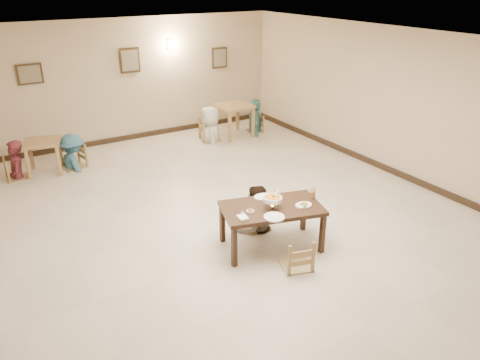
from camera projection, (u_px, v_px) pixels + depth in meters
floor at (229, 216)px, 8.27m from camera, size 10.00×10.00×0.00m
ceiling at (227, 41)px, 7.05m from camera, size 10.00×10.00×0.00m
wall_back at (127, 81)px, 11.57m from camera, size 10.00×0.00×10.00m
wall_right at (397, 103)px, 9.56m from camera, size 0.00×10.00×10.00m
baseboard_back at (133, 137)px, 12.13m from camera, size 8.00×0.06×0.12m
baseboard_right at (387, 169)px, 10.13m from camera, size 0.06×10.00×0.12m
picture_a at (30, 74)px, 10.33m from camera, size 0.55×0.04×0.45m
picture_b at (130, 60)px, 11.38m from camera, size 0.50×0.04×0.60m
picture_c at (220, 58)px, 12.63m from camera, size 0.45×0.04×0.55m
wall_sconce at (171, 44)px, 11.78m from camera, size 0.16×0.05×0.22m
main_table at (272, 211)px, 7.10m from camera, size 1.68×1.22×0.70m
chair_far at (252, 202)px, 7.74m from camera, size 0.43×0.43×0.93m
chair_near at (297, 239)px, 6.68m from camera, size 0.43×0.43×0.92m
main_diner at (256, 187)px, 7.59m from camera, size 0.75×0.59×1.53m
curry_warmer at (273, 199)px, 6.97m from camera, size 0.32×0.28×0.26m
rice_plate_far at (263, 197)px, 7.35m from camera, size 0.29×0.29×0.07m
rice_plate_near at (274, 217)px, 6.74m from camera, size 0.30×0.30×0.07m
fried_plate at (304, 205)px, 7.08m from camera, size 0.27×0.27×0.06m
chili_dish at (250, 211)px, 6.91m from camera, size 0.12×0.12×0.02m
napkin_cutlery at (243, 217)px, 6.72m from camera, size 0.18×0.27×0.03m
drink_glass at (313, 194)px, 7.32m from camera, size 0.08×0.08×0.15m
bg_table_left at (43, 147)px, 9.88m from camera, size 0.87×0.87×0.72m
bg_table_right at (234, 110)px, 12.09m from camera, size 0.88×0.88×0.84m
bg_chair_ll at (15, 159)px, 9.63m from camera, size 0.41×0.41×0.88m
bg_chair_lr at (72, 146)px, 10.16m from camera, size 0.46×0.46×0.99m
bg_chair_rl at (210, 120)px, 11.83m from camera, size 0.50×0.50×1.07m
bg_chair_rr at (255, 116)px, 12.55m from camera, size 0.41×0.41×0.87m
bg_diner_a at (11, 141)px, 9.47m from camera, size 0.46×0.64×1.65m
bg_diner_b at (70, 134)px, 10.05m from camera, size 0.79×1.10×1.53m
bg_diner_c at (210, 107)px, 11.69m from camera, size 0.79×1.00×1.78m
bg_diner_d at (255, 99)px, 12.37m from camera, size 0.87×1.12×1.78m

